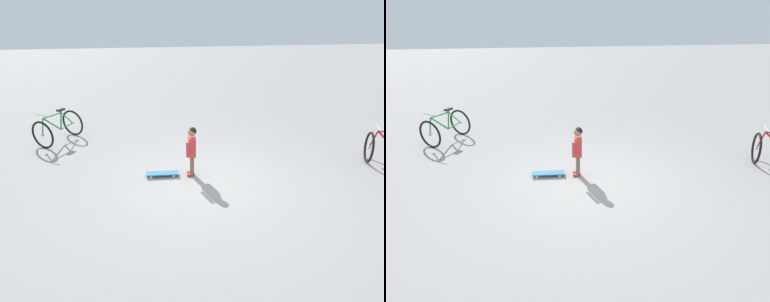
% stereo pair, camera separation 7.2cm
% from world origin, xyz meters
% --- Properties ---
extents(ground_plane, '(50.00, 50.00, 0.00)m').
position_xyz_m(ground_plane, '(0.00, 0.00, 0.00)').
color(ground_plane, gray).
extents(child_person, '(0.24, 0.36, 1.06)m').
position_xyz_m(child_person, '(-0.20, 0.36, 0.66)').
color(child_person, brown).
rests_on(child_person, ground).
extents(skateboard, '(0.68, 0.23, 0.07)m').
position_xyz_m(skateboard, '(-0.82, 0.40, 0.06)').
color(skateboard, teal).
rests_on(skateboard, ground).
extents(bicycle_far, '(1.18, 1.28, 0.85)m').
position_xyz_m(bicycle_far, '(-3.36, 2.72, 0.38)').
color(bicycle_far, black).
rests_on(bicycle_far, ground).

